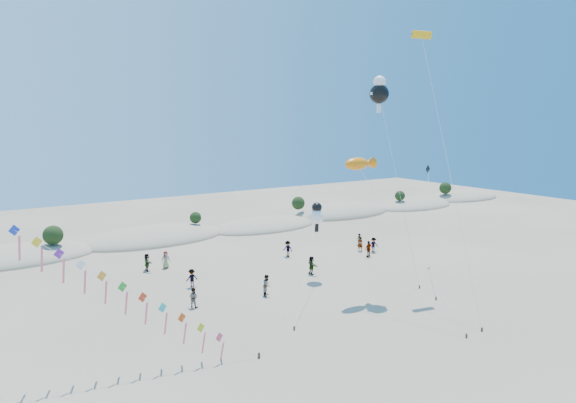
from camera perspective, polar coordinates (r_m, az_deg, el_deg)
The scene contains 8 objects.
dune_ridge at distance 65.71m, azimuth -14.76°, elevation -4.17°, with size 145.30×11.49×5.57m.
kite_train at distance 31.52m, azimuth -30.49°, elevation -2.64°, with size 25.01×10.54×18.06m.
fish_kite at distance 42.16m, azimuth 8.53°, elevation 4.44°, with size 3.14×12.08×12.13m.
cartoon_kite_low at distance 46.61m, azimuth 3.42°, elevation -1.56°, with size 9.49×9.90×7.50m.
cartoon_kite_high at distance 44.52m, azimuth 10.77°, elevation 12.66°, with size 3.69×4.18×19.19m.
parafoil_kite at distance 47.28m, azimuth 15.71°, elevation 17.74°, with size 6.11×11.95×23.32m.
dark_kite at distance 51.17m, azimuth 16.47°, elevation 0.01°, with size 9.60×9.56×10.58m.
beachgoers at distance 50.49m, azimuth -1.83°, elevation -7.00°, with size 25.70×14.25×1.87m.
Camera 1 is at (-18.60, -15.76, 15.01)m, focal length 30.00 mm.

